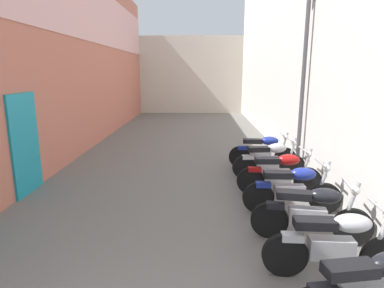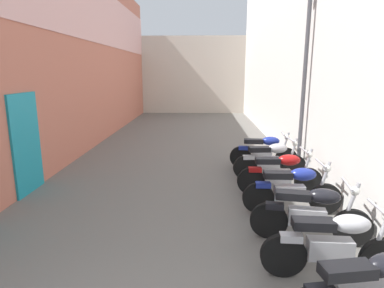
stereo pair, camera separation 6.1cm
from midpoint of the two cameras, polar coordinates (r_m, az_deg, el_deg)
name	(u,v)px [view 1 (the left image)]	position (r m, az deg, el deg)	size (l,w,h in m)	color
ground_plane	(180,164)	(9.53, -2.24, -3.53)	(35.84, 35.84, 0.00)	#66635E
building_left	(79,51)	(11.81, -19.31, 15.02)	(0.45, 19.84, 6.52)	#B76651
building_right	(289,41)	(11.54, 16.46, 16.87)	(0.45, 19.84, 7.21)	silver
building_far_end	(191,75)	(22.07, -0.19, 11.97)	(9.51, 2.00, 4.81)	beige
motorcycle_second	(336,243)	(4.72, 23.56, -15.56)	(1.85, 0.58, 1.04)	black
motorcycle_third	(312,212)	(5.52, 19.88, -11.10)	(1.84, 0.58, 1.04)	black
motorcycle_fourth	(293,188)	(6.46, 16.93, -7.38)	(1.85, 0.58, 1.04)	black
motorcycle_fifth	(280,172)	(7.37, 14.90, -4.77)	(1.85, 0.58, 1.04)	black
motorcycle_sixth	(270,159)	(8.38, 13.21, -2.58)	(1.85, 0.58, 1.04)	black
motorcycle_seventh	(263,151)	(9.24, 12.09, -1.12)	(1.85, 0.58, 1.04)	black
street_lamp	(301,56)	(8.60, 18.39, 14.36)	(0.79, 0.18, 5.20)	#47474C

